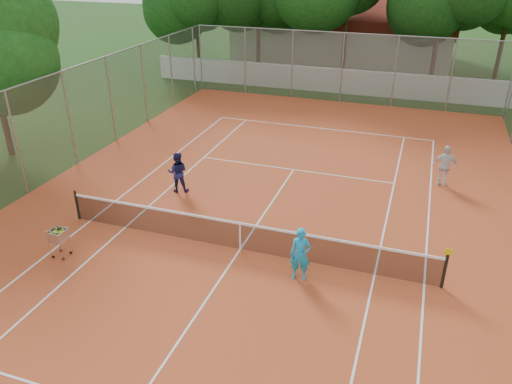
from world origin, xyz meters
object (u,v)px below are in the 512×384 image
(clubhouse, at_px, (344,32))
(player_near, at_px, (300,254))
(ball_hopper, at_px, (60,242))
(tennis_net, at_px, (240,236))
(player_far_right, at_px, (445,166))
(player_far_left, at_px, (178,172))

(clubhouse, xyz_separation_m, player_near, (4.10, -29.85, -1.38))
(player_near, bearing_deg, ball_hopper, -176.44)
(tennis_net, height_order, clubhouse, clubhouse)
(clubhouse, distance_m, player_far_right, 23.55)
(tennis_net, distance_m, ball_hopper, 5.43)
(ball_hopper, bearing_deg, player_near, 25.28)
(tennis_net, bearing_deg, clubhouse, 93.95)
(player_near, xyz_separation_m, player_far_left, (-5.76, 3.90, -0.01))
(player_near, relative_size, player_far_right, 0.97)
(tennis_net, distance_m, player_far_right, 9.04)
(tennis_net, bearing_deg, player_far_right, 49.33)
(clubhouse, bearing_deg, tennis_net, -86.05)
(clubhouse, distance_m, player_far_left, 26.04)
(ball_hopper, bearing_deg, clubhouse, 99.68)
(clubhouse, height_order, ball_hopper, clubhouse)
(ball_hopper, bearing_deg, player_far_left, 90.61)
(tennis_net, relative_size, ball_hopper, 12.01)
(player_far_left, bearing_deg, ball_hopper, 54.32)
(player_far_left, xyz_separation_m, player_far_right, (9.55, 3.80, 0.04))
(tennis_net, xyz_separation_m, player_far_left, (-3.66, 3.05, 0.30))
(tennis_net, relative_size, player_far_right, 7.22)
(player_far_right, relative_size, ball_hopper, 1.66)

